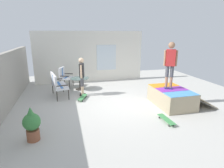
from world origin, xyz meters
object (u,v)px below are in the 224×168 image
object	(u,v)px
patio_table	(80,81)
skate_ramp	(172,97)
patio_chair_near_house	(64,75)
skateboard_spare	(166,119)
person_skater	(170,62)
skateboard_by_bench	(83,97)
person_watching	(82,74)
potted_plant	(32,124)
patio_bench	(57,83)

from	to	relation	value
patio_table	skate_ramp	bearing A→B (deg)	-132.61
patio_chair_near_house	skateboard_spare	xyz separation A→B (m)	(-4.79, -3.01, -0.53)
skate_ramp	person_skater	world-z (taller)	person_skater
patio_chair_near_house	skateboard_by_bench	xyz separation A→B (m)	(-2.05, -0.70, -0.53)
skate_ramp	patio_chair_near_house	bearing A→B (deg)	47.87
patio_table	person_watching	distance (m)	1.10
skateboard_spare	potted_plant	world-z (taller)	potted_plant
patio_chair_near_house	potted_plant	xyz separation A→B (m)	(-4.85, 0.84, -0.15)
skate_ramp	person_skater	distance (m)	1.35
skateboard_by_bench	person_watching	bearing A→B (deg)	-6.14
patio_bench	person_watching	distance (m)	1.13
skateboard_spare	potted_plant	distance (m)	3.88
patio_bench	skate_ramp	bearing A→B (deg)	-116.22
patio_table	potted_plant	size ratio (longest dim) A/B	0.98
person_skater	skateboard_spare	bearing A→B (deg)	148.72
patio_chair_near_house	person_watching	xyz separation A→B (m)	(-1.54, -0.75, 0.36)
patio_bench	patio_chair_near_house	size ratio (longest dim) A/B	1.31
skateboard_by_bench	patio_chair_near_house	bearing A→B (deg)	18.74
skate_ramp	skateboard_by_bench	bearing A→B (deg)	64.94
person_skater	skate_ramp	bearing A→B (deg)	-125.96
patio_bench	potted_plant	distance (m)	3.42
patio_chair_near_house	person_skater	size ratio (longest dim) A/B	0.59
patio_bench	patio_table	distance (m)	1.37
person_watching	skateboard_by_bench	xyz separation A→B (m)	(-0.51, 0.05, -0.89)
skate_ramp	person_skater	size ratio (longest dim) A/B	1.16
patio_table	person_watching	size ratio (longest dim) A/B	0.54
patio_table	person_skater	size ratio (longest dim) A/B	0.52
person_watching	potted_plant	distance (m)	3.70
patio_chair_near_house	person_watching	world-z (taller)	person_watching
person_skater	person_watching	bearing A→B (deg)	57.78
patio_bench	potted_plant	bearing A→B (deg)	171.06
skateboard_by_bench	skateboard_spare	world-z (taller)	same
patio_bench	person_watching	world-z (taller)	person_watching
skate_ramp	patio_chair_near_house	distance (m)	5.33
skate_ramp	person_watching	distance (m)	3.84
person_watching	skateboard_by_bench	size ratio (longest dim) A/B	2.05
skate_ramp	patio_bench	size ratio (longest dim) A/B	1.51
skate_ramp	skateboard_by_bench	distance (m)	3.60
person_skater	potted_plant	distance (m)	5.00
person_skater	skateboard_spare	xyz separation A→B (m)	(-1.32, 0.80, -1.58)
skate_ramp	skateboard_spare	world-z (taller)	skate_ramp
skate_ramp	skateboard_by_bench	world-z (taller)	skate_ramp
patio_chair_near_house	person_skater	bearing A→B (deg)	-132.33
person_watching	person_skater	xyz separation A→B (m)	(-1.93, -3.06, 0.69)
patio_table	skateboard_by_bench	size ratio (longest dim) A/B	1.10
patio_bench	skateboard_spare	world-z (taller)	patio_bench
potted_plant	patio_bench	bearing A→B (deg)	-8.94
skate_ramp	patio_table	size ratio (longest dim) A/B	2.23
patio_chair_near_house	potted_plant	bearing A→B (deg)	170.11
potted_plant	person_watching	bearing A→B (deg)	-25.78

